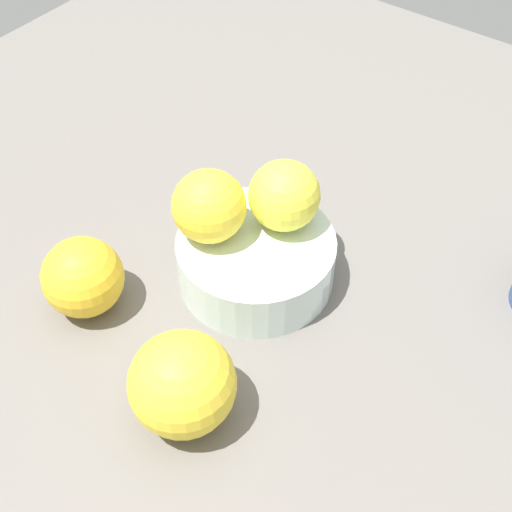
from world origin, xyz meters
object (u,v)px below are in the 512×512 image
object	(u,v)px
orange_in_bowl_1	(209,206)
orange_loose_1	(83,277)
fruit_bowl	(256,261)
orange_loose_0	(182,384)
orange_in_bowl_0	(284,196)

from	to	relation	value
orange_in_bowl_1	orange_loose_1	world-z (taller)	orange_in_bowl_1
fruit_bowl	orange_in_bowl_1	distance (cm)	7.43
orange_loose_0	fruit_bowl	bearing A→B (deg)	15.27
fruit_bowl	orange_loose_0	distance (cm)	16.02
orange_loose_0	orange_loose_1	size ratio (longest dim) A/B	1.16
fruit_bowl	orange_loose_1	bearing A→B (deg)	138.28
orange_loose_1	orange_loose_0	bearing A→B (deg)	-103.23
fruit_bowl	orange_in_bowl_0	bearing A→B (deg)	-8.99
fruit_bowl	orange_in_bowl_0	world-z (taller)	orange_in_bowl_0
orange_loose_0	orange_in_bowl_0	bearing A→B (deg)	10.87
orange_loose_0	orange_in_bowl_1	bearing A→B (deg)	30.86
orange_loose_1	orange_in_bowl_1	bearing A→B (deg)	-32.90
orange_in_bowl_0	orange_loose_0	distance (cm)	19.66
orange_in_bowl_0	orange_in_bowl_1	xyz separation A→B (cm)	(-5.22, 4.54, 0.07)
orange_in_bowl_0	orange_in_bowl_1	bearing A→B (deg)	138.93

